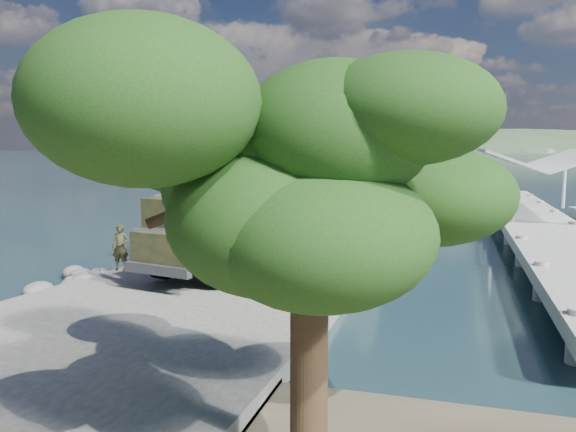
# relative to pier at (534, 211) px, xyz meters

# --- Properties ---
(ground) EXTENTS (1400.00, 1400.00, 0.00)m
(ground) POSITION_rel_pier_xyz_m (-13.00, -18.77, -1.60)
(ground) COLOR #1C3B45
(ground) RESTS_ON ground
(boat_ramp) EXTENTS (10.00, 18.00, 0.50)m
(boat_ramp) POSITION_rel_pier_xyz_m (-13.00, -19.77, -1.35)
(boat_ramp) COLOR #65645C
(boat_ramp) RESTS_ON ground
(shoreline_rocks) EXTENTS (3.20, 5.60, 0.90)m
(shoreline_rocks) POSITION_rel_pier_xyz_m (-19.20, -18.27, -1.60)
(shoreline_rocks) COLOR #61625F
(shoreline_rocks) RESTS_ON ground
(distant_headlands) EXTENTS (1000.00, 240.00, 48.00)m
(distant_headlands) POSITION_rel_pier_xyz_m (37.00, 541.23, -1.60)
(distant_headlands) COLOR #375032
(distant_headlands) RESTS_ON ground
(pier) EXTENTS (6.40, 44.00, 6.10)m
(pier) POSITION_rel_pier_xyz_m (0.00, 0.00, 0.00)
(pier) COLOR #9D9D93
(pier) RESTS_ON ground
(landing_craft) EXTENTS (12.11, 38.89, 11.40)m
(landing_craft) POSITION_rel_pier_xyz_m (-13.77, 2.95, -0.67)
(landing_craft) COLOR #3E4449
(landing_craft) RESTS_ON ground
(military_truck) EXTENTS (4.48, 9.26, 4.13)m
(military_truck) POSITION_rel_pier_xyz_m (-12.97, -14.61, 0.96)
(military_truck) COLOR black
(military_truck) RESTS_ON boat_ramp
(soldier) EXTENTS (0.68, 0.52, 1.68)m
(soldier) POSITION_rel_pier_xyz_m (-16.15, -18.15, -0.26)
(soldier) COLOR black
(soldier) RESTS_ON boat_ramp
(overhang_tree) EXTENTS (6.90, 6.35, 6.26)m
(overhang_tree) POSITION_rel_pier_xyz_m (-7.01, -27.77, 3.42)
(overhang_tree) COLOR black
(overhang_tree) RESTS_ON ground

